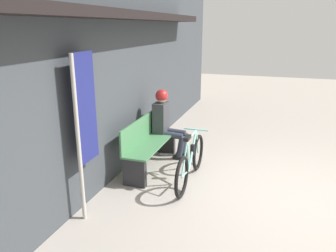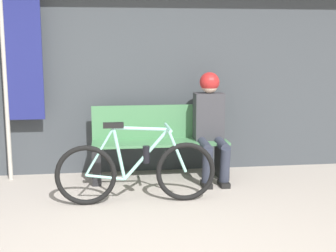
{
  "view_description": "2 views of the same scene",
  "coord_description": "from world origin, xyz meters",
  "px_view_note": "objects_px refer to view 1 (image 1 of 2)",
  "views": [
    {
      "loc": [
        -4.51,
        0.3,
        2.35
      ],
      "look_at": [
        0.4,
        1.92,
        0.76
      ],
      "focal_mm": 35.0,
      "sensor_mm": 36.0,
      "label": 1
    },
    {
      "loc": [
        -0.26,
        -3.09,
        1.58
      ],
      "look_at": [
        0.39,
        1.75,
        0.72
      ],
      "focal_mm": 50.0,
      "sensor_mm": 36.0,
      "label": 2
    }
  ],
  "objects_px": {
    "bicycle": "(191,162)",
    "banner_pole": "(84,119)",
    "park_bench_near": "(149,145)",
    "person_seated": "(166,119)"
  },
  "relations": [
    {
      "from": "park_bench_near",
      "to": "banner_pole",
      "type": "distance_m",
      "value": 1.83
    },
    {
      "from": "bicycle",
      "to": "person_seated",
      "type": "height_order",
      "value": "person_seated"
    },
    {
      "from": "bicycle",
      "to": "banner_pole",
      "type": "bearing_deg",
      "value": 141.21
    },
    {
      "from": "park_bench_near",
      "to": "person_seated",
      "type": "bearing_deg",
      "value": -10.29
    },
    {
      "from": "bicycle",
      "to": "banner_pole",
      "type": "xyz_separation_m",
      "value": [
        -1.27,
        1.02,
        0.94
      ]
    },
    {
      "from": "bicycle",
      "to": "banner_pole",
      "type": "height_order",
      "value": "banner_pole"
    },
    {
      "from": "banner_pole",
      "to": "person_seated",
      "type": "bearing_deg",
      "value": -7.91
    },
    {
      "from": "bicycle",
      "to": "person_seated",
      "type": "distance_m",
      "value": 1.22
    },
    {
      "from": "person_seated",
      "to": "banner_pole",
      "type": "height_order",
      "value": "banner_pole"
    },
    {
      "from": "park_bench_near",
      "to": "bicycle",
      "type": "distance_m",
      "value": 0.89
    }
  ]
}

